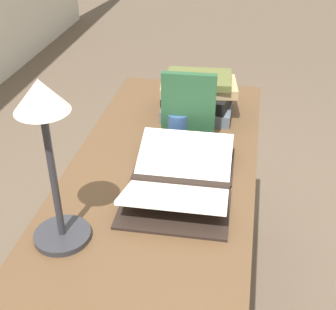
{
  "coord_description": "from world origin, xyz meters",
  "views": [
    {
      "loc": [
        -1.21,
        -0.25,
        1.59
      ],
      "look_at": [
        -0.06,
        -0.03,
        0.84
      ],
      "focal_mm": 50.0,
      "sensor_mm": 36.0,
      "label": 1
    }
  ],
  "objects": [
    {
      "name": "book_stack_tall",
      "position": [
        0.38,
        -0.06,
        0.84
      ],
      "size": [
        0.21,
        0.3,
        0.16
      ],
      "color": "slate",
      "rests_on": "reading_desk"
    },
    {
      "name": "reading_desk",
      "position": [
        0.0,
        0.0,
        0.64
      ],
      "size": [
        1.35,
        0.59,
        0.76
      ],
      "color": "brown",
      "rests_on": "ground_plane"
    },
    {
      "name": "open_book",
      "position": [
        -0.09,
        -0.07,
        0.79
      ],
      "size": [
        0.46,
        0.32,
        0.08
      ],
      "rotation": [
        0.0,
        0.0,
        0.03
      ],
      "color": "black",
      "rests_on": "reading_desk"
    },
    {
      "name": "coffee_mug",
      "position": [
        0.19,
        -0.02,
        0.81
      ],
      "size": [
        0.09,
        0.1,
        0.1
      ],
      "rotation": [
        0.0,
        0.0,
        5.45
      ],
      "color": "#335184",
      "rests_on": "reading_desk"
    },
    {
      "name": "book_standing_upright",
      "position": [
        0.18,
        -0.05,
        0.89
      ],
      "size": [
        0.03,
        0.18,
        0.25
      ],
      "rotation": [
        0.0,
        0.0,
        0.05
      ],
      "color": "#234C2D",
      "rests_on": "reading_desk"
    },
    {
      "name": "reading_lamp",
      "position": [
        -0.37,
        0.19,
        1.07
      ],
      "size": [
        0.15,
        0.15,
        0.44
      ],
      "color": "#2D2D33",
      "rests_on": "reading_desk"
    }
  ]
}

